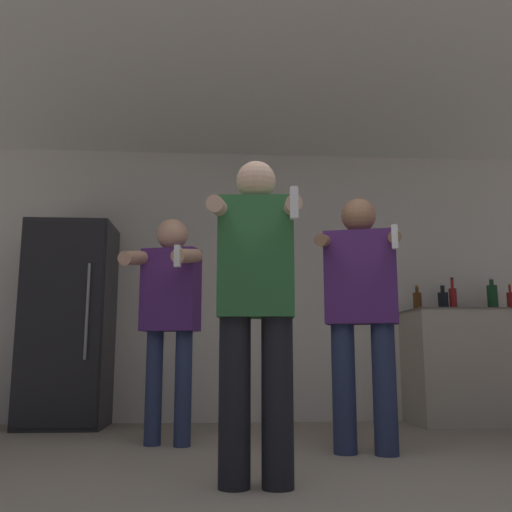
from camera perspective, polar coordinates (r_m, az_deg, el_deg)
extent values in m
cube|color=silver|center=(5.42, -0.04, -2.77)|extent=(7.00, 0.06, 2.55)
cube|color=silver|center=(4.24, 1.46, 17.87)|extent=(7.00, 3.73, 0.05)
cube|color=#262628|center=(5.21, -18.20, -6.45)|extent=(0.70, 0.60, 1.74)
cube|color=black|center=(4.91, -19.09, -6.22)|extent=(0.67, 0.01, 1.67)
cylinder|color=#99999E|center=(4.84, -16.53, -5.27)|extent=(0.02, 0.02, 0.78)
cube|color=#BCB29E|center=(5.52, 20.98, -10.33)|extent=(1.14, 0.63, 1.00)
cube|color=#676256|center=(5.53, 20.66, -5.14)|extent=(1.17, 0.66, 0.01)
cylinder|color=#194723|center=(5.73, 22.58, -3.92)|extent=(0.10, 0.10, 0.24)
cylinder|color=#194723|center=(5.74, 22.48, -2.43)|extent=(0.04, 0.04, 0.06)
sphere|color=silver|center=(5.75, 22.46, -2.12)|extent=(0.04, 0.04, 0.04)
cylinder|color=#563314|center=(5.45, 15.84, -4.42)|extent=(0.08, 0.08, 0.16)
cylinder|color=#563314|center=(5.46, 15.79, -3.25)|extent=(0.03, 0.03, 0.06)
sphere|color=#B29933|center=(5.46, 15.77, -2.93)|extent=(0.03, 0.03, 0.03)
cylinder|color=maroon|center=(5.80, 24.12, -4.21)|extent=(0.07, 0.07, 0.17)
cylinder|color=maroon|center=(5.82, 24.03, -3.00)|extent=(0.02, 0.02, 0.07)
sphere|color=#B29933|center=(5.82, 24.01, -2.64)|extent=(0.02, 0.02, 0.02)
cylinder|color=black|center=(5.53, 18.22, -4.37)|extent=(0.09, 0.09, 0.17)
cylinder|color=black|center=(5.55, 18.15, -3.13)|extent=(0.04, 0.04, 0.07)
sphere|color=silver|center=(5.55, 18.13, -2.76)|extent=(0.04, 0.04, 0.04)
cylinder|color=maroon|center=(5.57, 19.11, -4.16)|extent=(0.07, 0.07, 0.21)
cylinder|color=maroon|center=(5.59, 19.02, -2.64)|extent=(0.03, 0.03, 0.09)
sphere|color=black|center=(5.59, 18.99, -2.16)|extent=(0.03, 0.03, 0.03)
cylinder|color=black|center=(2.73, -2.15, -14.30)|extent=(0.15, 0.15, 0.77)
cylinder|color=black|center=(2.73, 2.15, -14.31)|extent=(0.15, 0.15, 0.77)
cube|color=#2D6B38|center=(2.76, 0.00, -0.17)|extent=(0.38, 0.23, 0.58)
sphere|color=beige|center=(2.85, 0.00, 7.52)|extent=(0.20, 0.20, 0.20)
cylinder|color=beige|center=(2.65, -3.82, 4.93)|extent=(0.11, 0.37, 0.14)
cylinder|color=beige|center=(2.64, 3.66, 4.97)|extent=(0.11, 0.37, 0.14)
cube|color=white|center=(2.46, 3.83, 5.33)|extent=(0.04, 0.04, 0.14)
cylinder|color=navy|center=(3.70, 8.78, -12.92)|extent=(0.15, 0.15, 0.79)
cylinder|color=navy|center=(3.69, 12.74, -12.80)|extent=(0.15, 0.15, 0.79)
cube|color=#4C236B|center=(3.72, 10.41, -2.14)|extent=(0.49, 0.32, 0.59)
sphere|color=#9E7051|center=(3.80, 10.22, 4.00)|extent=(0.22, 0.22, 0.22)
cylinder|color=#9E7051|center=(3.59, 6.76, 1.53)|extent=(0.18, 0.38, 0.14)
cylinder|color=#9E7051|center=(3.58, 13.63, 1.79)|extent=(0.18, 0.38, 0.14)
cube|color=white|center=(3.40, 13.70, 1.88)|extent=(0.04, 0.04, 0.14)
cylinder|color=navy|center=(4.06, -10.18, -12.82)|extent=(0.12, 0.12, 0.76)
cylinder|color=navy|center=(3.98, -7.30, -12.95)|extent=(0.12, 0.12, 0.76)
cube|color=#4C236B|center=(4.04, -8.50, -3.38)|extent=(0.43, 0.30, 0.57)
sphere|color=tan|center=(4.10, -8.36, 2.14)|extent=(0.22, 0.22, 0.22)
cylinder|color=tan|center=(3.97, -11.87, -0.19)|extent=(0.20, 0.40, 0.16)
cylinder|color=tan|center=(3.83, -6.88, 0.01)|extent=(0.20, 0.40, 0.16)
cube|color=white|center=(3.65, -7.87, 0.00)|extent=(0.04, 0.04, 0.14)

